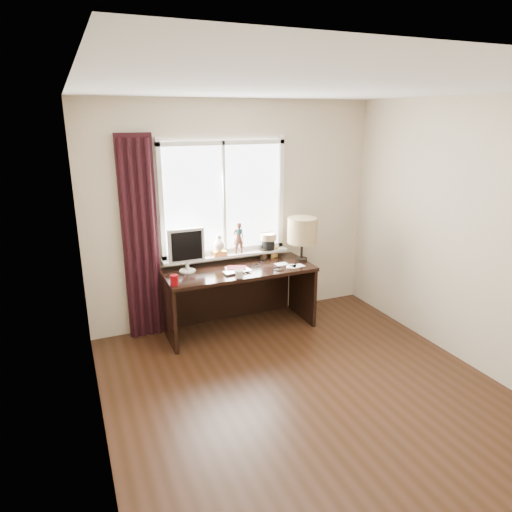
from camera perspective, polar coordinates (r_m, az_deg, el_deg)
name	(u,v)px	position (r m, az deg, el deg)	size (l,w,h in m)	color
floor	(317,402)	(4.25, 7.58, -17.69)	(3.50, 4.00, 0.00)	#371E13
ceiling	(331,88)	(3.49, 9.35, 19.97)	(3.50, 4.00, 0.00)	white
wall_back	(235,214)	(5.41, -2.62, 5.27)	(3.50, 2.60, 0.00)	#C2B696
wall_left	(91,294)	(3.17, -19.93, -4.53)	(4.00, 2.60, 0.00)	#C2B696
wall_right	(484,240)	(4.79, 26.64, 1.84)	(4.00, 2.60, 0.00)	#C2B696
laptop	(237,272)	(5.05, -2.37, -1.95)	(0.31, 0.20, 0.02)	silver
mug	(239,274)	(4.87, -2.16, -2.24)	(0.10, 0.09, 0.10)	white
red_cup	(174,280)	(4.74, -10.18, -3.00)	(0.08, 0.08, 0.11)	#710307
window	(225,216)	(5.32, -3.87, 5.04)	(1.52, 0.21, 1.40)	white
curtain	(141,241)	(5.09, -14.24, 1.85)	(0.38, 0.09, 2.25)	black
desk	(236,286)	(5.36, -2.49, -3.72)	(1.70, 0.70, 0.75)	black
monitor	(186,248)	(5.06, -8.68, 1.05)	(0.40, 0.18, 0.49)	beige
notebook_stack	(236,269)	(5.13, -2.53, -1.59)	(0.26, 0.22, 0.03)	beige
brush_holder	(263,253)	(5.54, 0.92, 0.33)	(0.09, 0.09, 0.25)	black
icon_frame	(274,252)	(5.57, 2.30, 0.46)	(0.10, 0.04, 0.13)	gold
table_lamp	(302,231)	(5.40, 5.80, 3.14)	(0.35, 0.35, 0.52)	black
loose_papers	(290,265)	(5.30, 4.28, -1.18)	(0.30, 0.27, 0.00)	white
desk_cables	(268,266)	(5.26, 1.46, -1.24)	(0.33, 0.45, 0.01)	black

